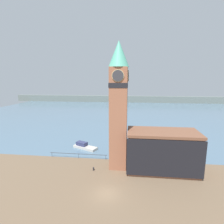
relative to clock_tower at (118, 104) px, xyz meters
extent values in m
plane|color=brown|center=(-1.11, -8.92, -13.06)|extent=(160.00, 160.00, 0.00)
cube|color=slate|center=(-1.11, 63.03, -13.07)|extent=(160.00, 120.00, 0.00)
cube|color=slate|center=(-1.11, 103.03, -10.56)|extent=(180.00, 3.00, 5.00)
cube|color=#333338|center=(-9.26, 2.78, -12.01)|extent=(13.17, 0.08, 0.08)
cylinder|color=#333338|center=(-15.55, 2.78, -12.54)|extent=(0.07, 0.07, 1.05)
cylinder|color=#333338|center=(-9.26, 2.78, -12.54)|extent=(0.07, 0.07, 1.05)
cylinder|color=#333338|center=(-2.98, 2.78, -12.54)|extent=(0.07, 0.07, 1.05)
cube|color=#935B42|center=(-0.01, 0.01, -3.11)|extent=(3.34, 3.34, 19.91)
cube|color=black|center=(-0.01, 0.01, 3.53)|extent=(3.46, 3.46, 0.90)
cylinder|color=tan|center=(-0.01, -1.73, 5.24)|extent=(2.21, 0.12, 2.21)
cylinder|color=#333338|center=(-0.01, -1.81, 5.24)|extent=(2.01, 0.12, 2.01)
cylinder|color=tan|center=(1.73, 0.01, 5.24)|extent=(0.12, 2.21, 2.21)
cylinder|color=#333338|center=(1.81, 0.01, 5.24)|extent=(0.12, 2.01, 2.01)
cone|color=#51A88E|center=(-0.01, 0.01, 9.21)|extent=(3.84, 3.84, 4.72)
cube|color=#935B42|center=(8.58, -0.36, -9.34)|extent=(13.09, 6.18, 7.45)
cube|color=brown|center=(8.58, -0.36, -5.36)|extent=(13.49, 6.58, 0.50)
cube|color=black|center=(8.58, -3.60, -9.19)|extent=(13.59, 0.30, 6.86)
cube|color=#B7B2A8|center=(-9.18, 8.56, -12.76)|extent=(6.76, 4.58, 0.61)
cube|color=navy|center=(-10.24, 9.03, -11.99)|extent=(3.20, 2.52, 0.94)
cylinder|color=black|center=(-4.69, -2.13, -12.79)|extent=(0.28, 0.28, 0.55)
sphere|color=black|center=(-4.69, -2.13, -12.51)|extent=(0.30, 0.30, 0.30)
camera|label=1|loc=(2.47, -33.22, 4.60)|focal=28.00mm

